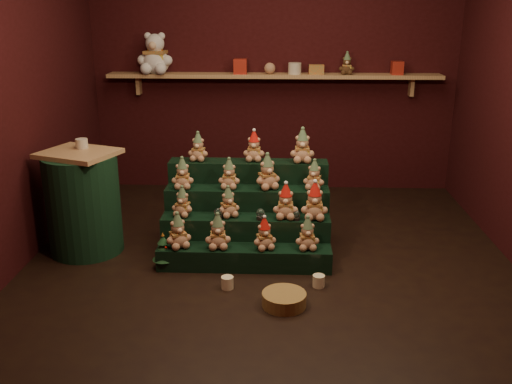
{
  "coord_description": "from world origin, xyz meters",
  "views": [
    {
      "loc": [
        0.06,
        -4.38,
        2.04
      ],
      "look_at": [
        -0.13,
        0.25,
        0.51
      ],
      "focal_mm": 40.0,
      "sensor_mm": 36.0,
      "label": 1
    }
  ],
  "objects_px": {
    "mini_christmas_tree": "(164,251)",
    "wicker_basket": "(284,299)",
    "riser_tier_front": "(244,258)",
    "mug_left": "(227,283)",
    "side_table": "(83,203)",
    "snow_globe_b": "(260,214)",
    "brown_bear": "(347,64)",
    "mug_right": "(319,281)",
    "white_bear": "(155,48)",
    "snow_globe_a": "(218,214)",
    "snow_globe_c": "(297,215)"
  },
  "relations": [
    {
      "from": "riser_tier_front",
      "to": "side_table",
      "type": "xyz_separation_m",
      "value": [
        -1.38,
        0.3,
        0.35
      ]
    },
    {
      "from": "snow_globe_c",
      "to": "mini_christmas_tree",
      "type": "distance_m",
      "value": 1.11
    },
    {
      "from": "snow_globe_c",
      "to": "white_bear",
      "type": "height_order",
      "value": "white_bear"
    },
    {
      "from": "snow_globe_b",
      "to": "white_bear",
      "type": "relative_size",
      "value": 0.17
    },
    {
      "from": "riser_tier_front",
      "to": "snow_globe_a",
      "type": "relative_size",
      "value": 14.89
    },
    {
      "from": "snow_globe_b",
      "to": "mug_left",
      "type": "distance_m",
      "value": 0.67
    },
    {
      "from": "side_table",
      "to": "mug_left",
      "type": "height_order",
      "value": "side_table"
    },
    {
      "from": "riser_tier_front",
      "to": "wicker_basket",
      "type": "height_order",
      "value": "riser_tier_front"
    },
    {
      "from": "riser_tier_front",
      "to": "snow_globe_c",
      "type": "distance_m",
      "value": 0.55
    },
    {
      "from": "snow_globe_c",
      "to": "mug_left",
      "type": "distance_m",
      "value": 0.81
    },
    {
      "from": "snow_globe_c",
      "to": "wicker_basket",
      "type": "relative_size",
      "value": 0.26
    },
    {
      "from": "wicker_basket",
      "to": "side_table",
      "type": "bearing_deg",
      "value": 152.27
    },
    {
      "from": "snow_globe_b",
      "to": "mug_left",
      "type": "relative_size",
      "value": 1.01
    },
    {
      "from": "snow_globe_a",
      "to": "mug_left",
      "type": "relative_size",
      "value": 1.0
    },
    {
      "from": "side_table",
      "to": "snow_globe_b",
      "type": "bearing_deg",
      "value": 15.68
    },
    {
      "from": "wicker_basket",
      "to": "white_bear",
      "type": "distance_m",
      "value": 3.34
    },
    {
      "from": "snow_globe_c",
      "to": "brown_bear",
      "type": "xyz_separation_m",
      "value": [
        0.56,
        1.87,
        1.03
      ]
    },
    {
      "from": "mug_right",
      "to": "brown_bear",
      "type": "height_order",
      "value": "brown_bear"
    },
    {
      "from": "snow_globe_a",
      "to": "side_table",
      "type": "bearing_deg",
      "value": 173.19
    },
    {
      "from": "side_table",
      "to": "brown_bear",
      "type": "height_order",
      "value": "brown_bear"
    },
    {
      "from": "riser_tier_front",
      "to": "mug_left",
      "type": "distance_m",
      "value": 0.37
    },
    {
      "from": "mini_christmas_tree",
      "to": "wicker_basket",
      "type": "distance_m",
      "value": 1.12
    },
    {
      "from": "snow_globe_c",
      "to": "brown_bear",
      "type": "height_order",
      "value": "brown_bear"
    },
    {
      "from": "snow_globe_c",
      "to": "side_table",
      "type": "relative_size",
      "value": 0.09
    },
    {
      "from": "mini_christmas_tree",
      "to": "mug_left",
      "type": "xyz_separation_m",
      "value": [
        0.54,
        -0.31,
        -0.11
      ]
    },
    {
      "from": "mini_christmas_tree",
      "to": "wicker_basket",
      "type": "height_order",
      "value": "mini_christmas_tree"
    },
    {
      "from": "mug_left",
      "to": "mug_right",
      "type": "distance_m",
      "value": 0.69
    },
    {
      "from": "mini_christmas_tree",
      "to": "brown_bear",
      "type": "distance_m",
      "value": 2.92
    },
    {
      "from": "snow_globe_b",
      "to": "mug_left",
      "type": "bearing_deg",
      "value": -114.32
    },
    {
      "from": "side_table",
      "to": "brown_bear",
      "type": "relative_size",
      "value": 3.86
    },
    {
      "from": "mini_christmas_tree",
      "to": "white_bear",
      "type": "xyz_separation_m",
      "value": [
        -0.42,
        2.06,
        1.44
      ]
    },
    {
      "from": "snow_globe_b",
      "to": "brown_bear",
      "type": "bearing_deg",
      "value": 65.36
    },
    {
      "from": "brown_bear",
      "to": "white_bear",
      "type": "bearing_deg",
      "value": -176.14
    },
    {
      "from": "side_table",
      "to": "wicker_basket",
      "type": "xyz_separation_m",
      "value": [
        1.7,
        -0.89,
        -0.39
      ]
    },
    {
      "from": "mug_left",
      "to": "white_bear",
      "type": "height_order",
      "value": "white_bear"
    },
    {
      "from": "wicker_basket",
      "to": "snow_globe_a",
      "type": "bearing_deg",
      "value": 125.55
    },
    {
      "from": "snow_globe_b",
      "to": "mini_christmas_tree",
      "type": "relative_size",
      "value": 0.3
    },
    {
      "from": "side_table",
      "to": "white_bear",
      "type": "relative_size",
      "value": 1.64
    },
    {
      "from": "wicker_basket",
      "to": "mug_right",
      "type": "bearing_deg",
      "value": 48.73
    },
    {
      "from": "snow_globe_b",
      "to": "brown_bear",
      "type": "xyz_separation_m",
      "value": [
        0.86,
        1.87,
        1.03
      ]
    },
    {
      "from": "snow_globe_c",
      "to": "white_bear",
      "type": "xyz_separation_m",
      "value": [
        -1.49,
        1.87,
        1.19
      ]
    },
    {
      "from": "mug_right",
      "to": "wicker_basket",
      "type": "xyz_separation_m",
      "value": [
        -0.26,
        -0.3,
        0.0
      ]
    },
    {
      "from": "snow_globe_a",
      "to": "mug_right",
      "type": "height_order",
      "value": "snow_globe_a"
    },
    {
      "from": "mug_left",
      "to": "snow_globe_c",
      "type": "bearing_deg",
      "value": 44.22
    },
    {
      "from": "snow_globe_b",
      "to": "mini_christmas_tree",
      "type": "bearing_deg",
      "value": -165.61
    },
    {
      "from": "mug_right",
      "to": "snow_globe_b",
      "type": "bearing_deg",
      "value": 135.06
    },
    {
      "from": "riser_tier_front",
      "to": "wicker_basket",
      "type": "bearing_deg",
      "value": -61.88
    },
    {
      "from": "snow_globe_a",
      "to": "mug_left",
      "type": "distance_m",
      "value": 0.64
    },
    {
      "from": "riser_tier_front",
      "to": "mug_left",
      "type": "height_order",
      "value": "riser_tier_front"
    },
    {
      "from": "snow_globe_b",
      "to": "snow_globe_c",
      "type": "distance_m",
      "value": 0.29
    }
  ]
}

